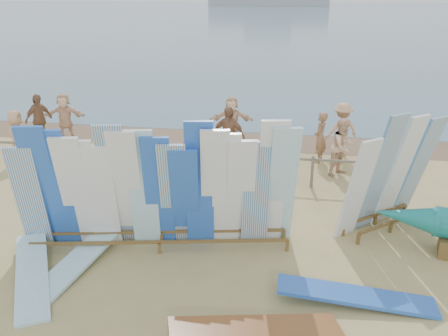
% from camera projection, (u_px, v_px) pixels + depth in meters
% --- Properties ---
extents(ground, '(160.00, 160.00, 0.00)m').
position_uv_depth(ground, '(135.00, 225.00, 10.88)').
color(ground, tan).
rests_on(ground, ground).
extents(ocean, '(320.00, 240.00, 0.02)m').
position_uv_depth(ocean, '(297.00, 11.00, 129.05)').
color(ocean, '#45687C').
rests_on(ocean, ground).
extents(wet_sand_strip, '(40.00, 2.60, 0.01)m').
position_uv_depth(wet_sand_strip, '(202.00, 137.00, 17.53)').
color(wet_sand_strip, brown).
rests_on(wet_sand_strip, ground).
extents(fence, '(12.08, 0.08, 0.90)m').
position_uv_depth(fence, '(170.00, 157.00, 13.43)').
color(fence, '#746A57').
rests_on(fence, ground).
extents(main_surfboard_rack, '(5.65, 1.88, 2.83)m').
position_uv_depth(main_surfboard_rack, '(158.00, 192.00, 9.50)').
color(main_surfboard_rack, brown).
rests_on(main_surfboard_rack, ground).
extents(side_surfboard_rack, '(2.30, 2.15, 2.78)m').
position_uv_depth(side_surfboard_rack, '(389.00, 177.00, 10.31)').
color(side_surfboard_rack, brown).
rests_on(side_surfboard_rack, ground).
extents(vendor_table, '(0.86, 0.68, 1.02)m').
position_uv_depth(vendor_table, '(265.00, 205.00, 11.14)').
color(vendor_table, brown).
rests_on(vendor_table, ground).
extents(flat_board_d, '(2.71, 0.61, 0.29)m').
position_uv_depth(flat_board_d, '(355.00, 303.00, 8.17)').
color(flat_board_d, blue).
rests_on(flat_board_d, ground).
extents(flat_board_b, '(0.98, 2.75, 0.25)m').
position_uv_depth(flat_board_b, '(78.00, 267.00, 9.23)').
color(flat_board_b, '#8ECCE4').
rests_on(flat_board_b, ground).
extents(flat_board_a, '(1.85, 2.61, 0.30)m').
position_uv_depth(flat_board_a, '(33.00, 281.00, 8.79)').
color(flat_board_a, '#8ECCE4').
rests_on(flat_board_a, ground).
extents(beach_chair_left, '(0.77, 0.78, 0.93)m').
position_uv_depth(beach_chair_left, '(228.00, 160.00, 14.28)').
color(beach_chair_left, red).
rests_on(beach_chair_left, ground).
extents(beach_chair_right, '(0.74, 0.75, 0.84)m').
position_uv_depth(beach_chair_right, '(192.00, 163.00, 14.12)').
color(beach_chair_right, red).
rests_on(beach_chair_right, ground).
extents(stroller, '(0.62, 0.78, 0.96)m').
position_uv_depth(stroller, '(223.00, 162.00, 13.75)').
color(stroller, red).
rests_on(stroller, ground).
extents(beachgoer_8, '(0.82, 0.87, 1.67)m').
position_uv_depth(beachgoer_8, '(343.00, 147.00, 13.65)').
color(beachgoer_8, beige).
rests_on(beachgoer_8, ground).
extents(beachgoer_5, '(1.56, 0.61, 1.64)m').
position_uv_depth(beachgoer_5, '(232.00, 120.00, 16.60)').
color(beachgoer_5, beige).
rests_on(beachgoer_5, ground).
extents(beachgoer_0, '(0.56, 0.87, 1.64)m').
position_uv_depth(beachgoer_0, '(17.00, 136.00, 14.73)').
color(beachgoer_0, tan).
rests_on(beachgoer_0, ground).
extents(beachgoer_7, '(0.43, 0.64, 1.60)m').
position_uv_depth(beachgoer_7, '(320.00, 137.00, 14.67)').
color(beachgoer_7, '#8C6042').
rests_on(beachgoer_7, ground).
extents(beachgoer_11, '(1.60, 0.80, 1.66)m').
position_uv_depth(beachgoer_11, '(65.00, 116.00, 17.07)').
color(beachgoer_11, beige).
rests_on(beachgoer_11, ground).
extents(beachgoer_9, '(1.22, 0.94, 1.75)m').
position_uv_depth(beachgoer_9, '(342.00, 130.00, 15.22)').
color(beachgoer_9, tan).
rests_on(beachgoer_9, ground).
extents(beachgoer_4, '(1.16, 0.71, 1.84)m').
position_uv_depth(beachgoer_4, '(228.00, 136.00, 14.39)').
color(beachgoer_4, '#8C6042').
rests_on(beachgoer_4, ground).
extents(beachgoer_extra_1, '(0.84, 1.14, 1.78)m').
position_uv_depth(beachgoer_extra_1, '(39.00, 120.00, 16.34)').
color(beachgoer_extra_1, '#8C6042').
rests_on(beachgoer_extra_1, ground).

